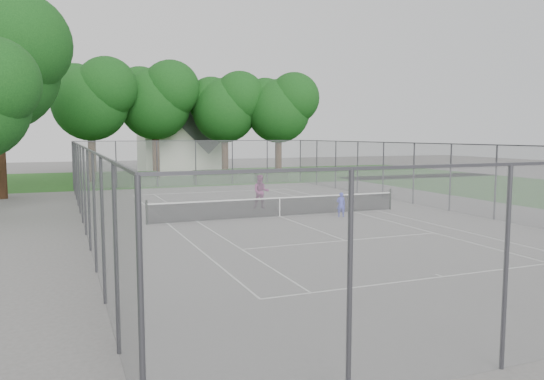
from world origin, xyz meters
name	(u,v)px	position (x,y,z in m)	size (l,w,h in m)	color
ground	(280,216)	(0.00, 0.00, 0.00)	(120.00, 120.00, 0.00)	#5F5D5B
grass_far	(173,177)	(0.00, 26.00, 0.00)	(60.00, 20.00, 0.00)	#1C4C15
court_markings	(280,216)	(0.00, 0.00, 0.01)	(11.03, 23.83, 0.01)	silver
tennis_net	(280,206)	(0.00, 0.00, 0.51)	(12.87, 0.10, 1.10)	black
perimeter_fence	(280,180)	(0.00, 0.00, 1.81)	(18.08, 34.08, 3.52)	#38383D
tree_far_left	(91,97)	(-7.23, 23.09, 7.10)	(7.19, 6.56, 10.33)	#321D12
tree_far_midleft	(156,98)	(-1.69, 24.57, 7.23)	(7.32, 6.68, 10.52)	#321D12
tree_far_midright	(226,105)	(4.40, 23.33, 6.66)	(6.74, 6.15, 9.69)	#321D12
tree_far_right	(280,106)	(9.02, 21.59, 6.59)	(6.67, 6.09, 9.59)	#321D12
hedge_left	(127,179)	(-5.14, 17.79, 0.57)	(4.57, 1.37, 1.14)	#1B3F14
hedge_mid	(215,177)	(1.89, 18.18, 0.55)	(3.47, 0.99, 1.09)	#1B3F14
hedge_right	(271,177)	(6.68, 17.82, 0.41)	(2.71, 0.99, 0.81)	#1B3F14
house	(181,134)	(1.69, 29.92, 4.05)	(8.08, 6.26, 10.06)	silver
girl_player	(341,205)	(2.73, -1.20, 0.60)	(0.44, 0.29, 1.20)	#333AC1
woman_player	(261,192)	(0.12, 2.90, 0.91)	(0.89, 0.69, 1.83)	#78285E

